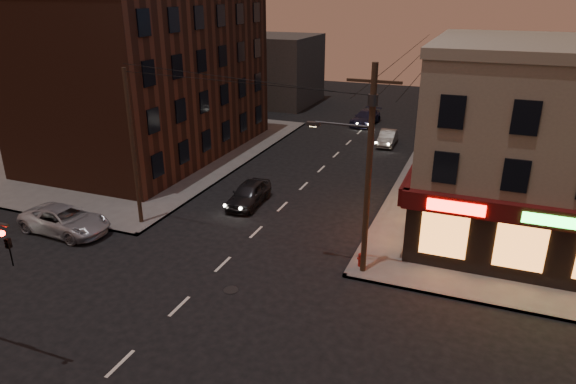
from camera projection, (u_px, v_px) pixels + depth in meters
The scene contains 15 objects.
ground at pixel (179, 306), 22.56m from camera, with size 120.00×120.00×0.00m, color black.
sidewalk_nw at pixel (123, 147), 45.14m from camera, with size 24.00×28.00×0.15m, color #514F4C.
pizza_building at pixel (575, 147), 26.75m from camera, with size 15.85×12.85×10.50m.
brick_apartment at pixel (149, 74), 41.52m from camera, with size 12.00×20.00×13.00m, color #422115.
bg_building_ne_a at pixel (519, 96), 49.33m from camera, with size 10.00×12.00×7.00m, color #3F3D3A.
bg_building_nw at pixel (277, 70), 61.87m from camera, with size 9.00×10.00×8.00m, color #3F3D3A.
bg_building_ne_b at pixel (498, 78), 62.31m from camera, with size 8.00×8.00×6.00m, color #3F3D3A.
utility_pole_main at pixel (367, 161), 23.17m from camera, with size 4.20×0.44×10.00m.
utility_pole_far at pixel (436, 89), 46.19m from camera, with size 0.26×0.26×9.00m, color #382619.
utility_pole_west at pixel (133, 149), 28.81m from camera, with size 0.24×0.24×9.00m, color #382619.
suv_cross at pixel (65, 220), 29.22m from camera, with size 2.49×5.40×1.50m, color #9EA0A7.
sedan_near at pixel (249, 194), 33.03m from camera, with size 1.77×4.40×1.50m, color black.
sedan_mid at pixel (387, 138), 45.85m from camera, with size 1.38×3.96×1.30m, color slate.
sedan_far at pixel (366, 118), 52.80m from camera, with size 2.01×4.95×1.44m, color #191A32.
fire_hydrant at pixel (360, 259), 25.42m from camera, with size 0.32×0.32×0.72m.
Camera 1 is at (11.50, -16.02, 12.97)m, focal length 32.00 mm.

